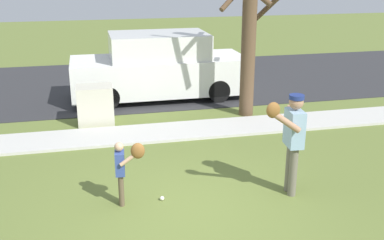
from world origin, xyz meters
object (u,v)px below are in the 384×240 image
object	(u,v)px
person_adult	(292,134)
street_tree_near	(249,28)
utility_cabinet	(95,105)
person_child	(124,164)
baseball	(162,198)
parked_van_white	(159,68)

from	to	relation	value
person_adult	street_tree_near	bearing A→B (deg)	-94.96
utility_cabinet	person_child	bearing A→B (deg)	-85.36
baseball	utility_cabinet	bearing A→B (deg)	102.49
street_tree_near	parked_van_white	world-z (taller)	street_tree_near
parked_van_white	person_child	bearing A→B (deg)	-104.06
person_child	utility_cabinet	xyz separation A→B (m)	(-0.35, 4.29, -0.25)
person_child	person_adult	bearing A→B (deg)	0.40
person_child	street_tree_near	xyz separation A→B (m)	(3.51, 4.12, 1.53)
person_adult	street_tree_near	xyz separation A→B (m)	(0.75, 4.34, 1.16)
person_child	utility_cabinet	size ratio (longest dim) A/B	1.19
person_adult	baseball	bearing A→B (deg)	-1.25
person_child	parked_van_white	distance (m)	6.42
person_child	utility_cabinet	bearing A→B (deg)	99.52
utility_cabinet	street_tree_near	bearing A→B (deg)	-2.45
person_adult	parked_van_white	bearing A→B (deg)	-74.58
baseball	utility_cabinet	xyz separation A→B (m)	(-0.95, 4.27, 0.44)
person_child	parked_van_white	bearing A→B (deg)	80.83
person_child	baseball	bearing A→B (deg)	6.37
person_child	baseball	world-z (taller)	person_child
utility_cabinet	street_tree_near	xyz separation A→B (m)	(3.86, -0.16, 1.78)
person_child	parked_van_white	world-z (taller)	parked_van_white
person_adult	person_child	bearing A→B (deg)	0.40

